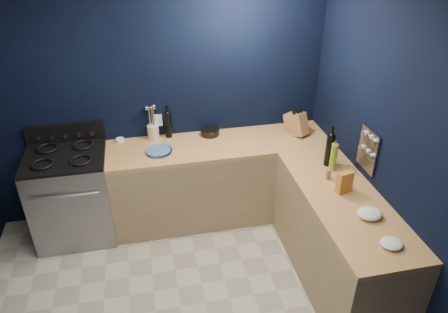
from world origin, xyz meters
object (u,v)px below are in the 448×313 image
object	(u,v)px
gas_range	(73,197)
utensil_crock	(153,132)
knife_block	(296,124)
crouton_bag	(345,182)
plate_stack	(159,151)

from	to	relation	value
gas_range	utensil_crock	size ratio (longest dim) A/B	6.13
knife_block	crouton_bag	size ratio (longest dim) A/B	1.21
knife_block	crouton_bag	bearing A→B (deg)	-119.70
gas_range	utensil_crock	distance (m)	1.05
gas_range	crouton_bag	distance (m)	2.66
gas_range	plate_stack	xyz separation A→B (m)	(0.90, -0.04, 0.46)
crouton_bag	gas_range	bearing A→B (deg)	143.41
knife_block	crouton_bag	xyz separation A→B (m)	(0.02, -1.10, -0.02)
gas_range	utensil_crock	bearing A→B (deg)	17.25
crouton_bag	plate_stack	bearing A→B (deg)	133.19
utensil_crock	plate_stack	bearing A→B (deg)	-84.88
plate_stack	utensil_crock	distance (m)	0.32
utensil_crock	crouton_bag	world-z (taller)	crouton_bag
knife_block	plate_stack	bearing A→B (deg)	152.80
plate_stack	utensil_crock	xyz separation A→B (m)	(-0.03, 0.31, 0.06)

